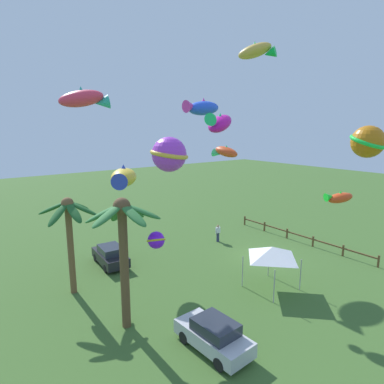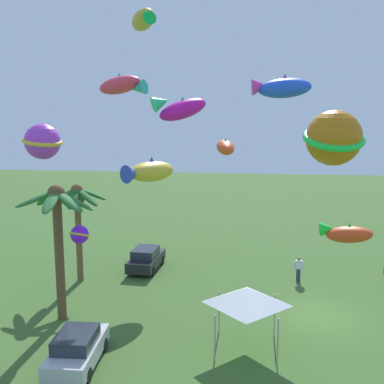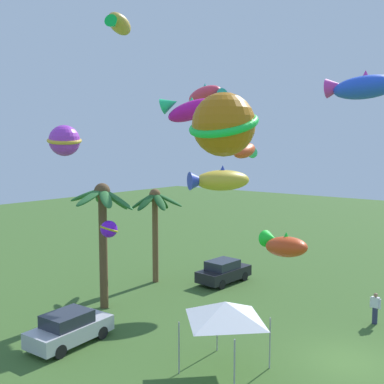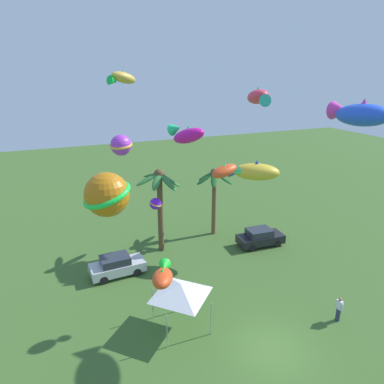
# 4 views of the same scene
# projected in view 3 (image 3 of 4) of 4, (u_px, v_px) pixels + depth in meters

# --- Properties ---
(ground_plane) EXTENTS (120.00, 120.00, 0.00)m
(ground_plane) POSITION_uv_depth(u_px,v_px,m) (349.00, 362.00, 19.19)
(ground_plane) COLOR #3D6028
(palm_tree_0) EXTENTS (3.73, 3.78, 6.95)m
(palm_tree_0) POSITION_uv_depth(u_px,v_px,m) (103.00, 215.00, 25.19)
(palm_tree_0) COLOR brown
(palm_tree_0) RESTS_ON ground
(palm_tree_1) EXTENTS (3.48, 3.37, 6.19)m
(palm_tree_1) POSITION_uv_depth(u_px,v_px,m) (155.00, 211.00, 30.08)
(palm_tree_1) COLOR brown
(palm_tree_1) RESTS_ON ground
(parked_car_0) EXTENTS (3.99, 1.92, 1.51)m
(parked_car_0) POSITION_uv_depth(u_px,v_px,m) (69.00, 328.00, 20.87)
(parked_car_0) COLOR #BCBCC1
(parked_car_0) RESTS_ON ground
(parked_car_1) EXTENTS (4.00, 1.95, 1.51)m
(parked_car_1) POSITION_uv_depth(u_px,v_px,m) (223.00, 271.00, 30.29)
(parked_car_1) COLOR black
(parked_car_1) RESTS_ON ground
(spectator_0) EXTENTS (0.26, 0.55, 1.59)m
(spectator_0) POSITION_uv_depth(u_px,v_px,m) (375.00, 308.00, 23.29)
(spectator_0) COLOR #2D3351
(spectator_0) RESTS_ON ground
(festival_tent) EXTENTS (2.86, 2.86, 2.85)m
(festival_tent) POSITION_uv_depth(u_px,v_px,m) (225.00, 311.00, 18.24)
(festival_tent) COLOR #9E9EA3
(festival_tent) RESTS_ON ground
(kite_fish_0) EXTENTS (2.08, 1.19, 0.96)m
(kite_fish_0) POSITION_uv_depth(u_px,v_px,m) (245.00, 151.00, 20.93)
(kite_fish_0) COLOR #EB4C1E
(kite_fish_1) EXTENTS (2.23, 3.61, 1.57)m
(kite_fish_1) POSITION_uv_depth(u_px,v_px,m) (207.00, 95.00, 29.86)
(kite_fish_1) COLOR #EE354E
(kite_fish_2) EXTENTS (1.50, 2.06, 0.87)m
(kite_fish_2) POSITION_uv_depth(u_px,v_px,m) (284.00, 245.00, 14.00)
(kite_fish_2) COLOR #E44519
(kite_fish_3) EXTENTS (1.93, 1.46, 0.92)m
(kite_fish_3) POSITION_uv_depth(u_px,v_px,m) (119.00, 24.00, 18.23)
(kite_fish_3) COLOR gold
(kite_ball_4) EXTENTS (2.27, 2.27, 1.47)m
(kite_ball_4) POSITION_uv_depth(u_px,v_px,m) (64.00, 141.00, 21.92)
(kite_ball_4) COLOR #AC37CF
(kite_fish_5) EXTENTS (1.89, 3.76, 1.56)m
(kite_fish_5) POSITION_uv_depth(u_px,v_px,m) (361.00, 87.00, 23.62)
(kite_fish_5) COLOR blue
(kite_fish_6) EXTENTS (2.08, 2.83, 1.50)m
(kite_fish_6) POSITION_uv_depth(u_px,v_px,m) (189.00, 109.00, 20.73)
(kite_fish_6) COLOR #CE1298
(kite_ball_7) EXTENTS (2.10, 2.13, 1.77)m
(kite_ball_7) POSITION_uv_depth(u_px,v_px,m) (224.00, 125.00, 12.75)
(kite_ball_7) COLOR #BE6C10
(kite_fish_8) EXTENTS (4.00, 3.37, 1.56)m
(kite_fish_8) POSITION_uv_depth(u_px,v_px,m) (219.00, 180.00, 28.13)
(kite_fish_8) COLOR gold
(kite_ball_9) EXTENTS (1.21, 1.22, 0.88)m
(kite_ball_9) POSITION_uv_depth(u_px,v_px,m) (109.00, 229.00, 23.73)
(kite_ball_9) COLOR #6C16E8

